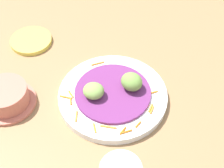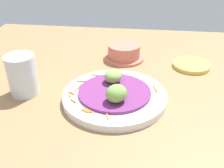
# 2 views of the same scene
# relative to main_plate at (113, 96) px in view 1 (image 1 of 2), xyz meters

# --- Properties ---
(table_surface) EXTENTS (1.10, 1.10, 0.02)m
(table_surface) POSITION_rel_main_plate_xyz_m (0.03, -0.02, -0.02)
(table_surface) COLOR #936D47
(table_surface) RESTS_ON ground
(main_plate) EXTENTS (0.26, 0.26, 0.02)m
(main_plate) POSITION_rel_main_plate_xyz_m (0.00, 0.00, 0.00)
(main_plate) COLOR white
(main_plate) RESTS_ON table_surface
(cabbage_bed) EXTENTS (0.18, 0.18, 0.01)m
(cabbage_bed) POSITION_rel_main_plate_xyz_m (0.00, 0.00, 0.01)
(cabbage_bed) COLOR #702D6B
(cabbage_bed) RESTS_ON main_plate
(carrot_garnish) EXTENTS (0.22, 0.23, 0.00)m
(carrot_garnish) POSITION_rel_main_plate_xyz_m (0.04, -0.01, 0.01)
(carrot_garnish) COLOR orange
(carrot_garnish) RESTS_ON main_plate
(guac_scoop_left) EXTENTS (0.07, 0.07, 0.04)m
(guac_scoop_left) POSITION_rel_main_plate_xyz_m (-0.01, 0.04, 0.04)
(guac_scoop_left) COLOR #759E47
(guac_scoop_left) RESTS_ON cabbage_bed
(guac_scoop_center) EXTENTS (0.06, 0.06, 0.03)m
(guac_scoop_center) POSITION_rel_main_plate_xyz_m (0.01, -0.04, 0.03)
(guac_scoop_center) COLOR #84A851
(guac_scoop_center) RESTS_ON cabbage_bed
(side_plate_small) EXTENTS (0.11, 0.11, 0.01)m
(side_plate_small) POSITION_rel_main_plate_xyz_m (-0.22, -0.21, -0.00)
(side_plate_small) COLOR #E0CC4C
(side_plate_small) RESTS_ON table_surface
(terracotta_bowl) EXTENTS (0.13, 0.13, 0.05)m
(terracotta_bowl) POSITION_rel_main_plate_xyz_m (-0.00, -0.25, 0.01)
(terracotta_bowl) COLOR #C66B56
(terracotta_bowl) RESTS_ON table_surface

